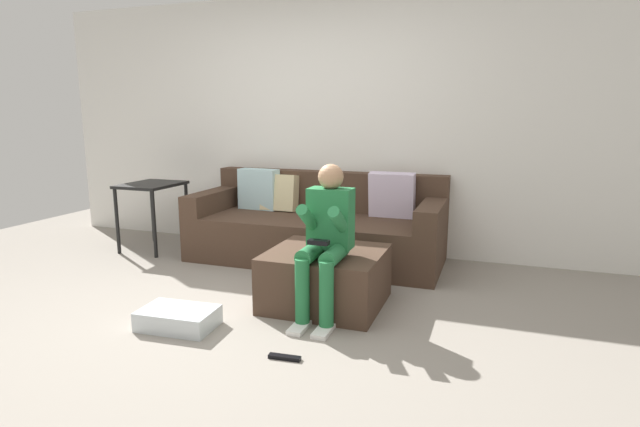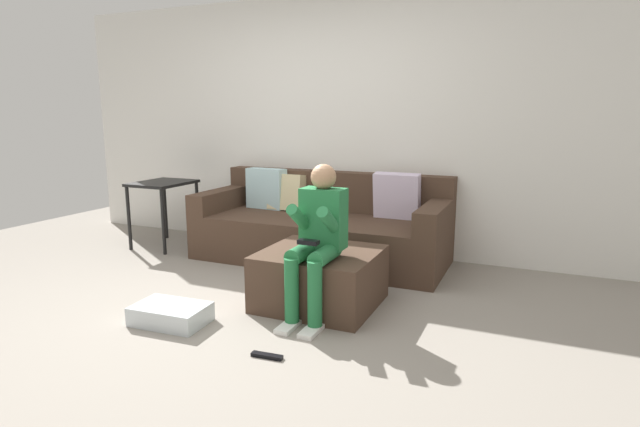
{
  "view_description": "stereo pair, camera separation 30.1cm",
  "coord_description": "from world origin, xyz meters",
  "px_view_note": "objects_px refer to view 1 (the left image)",
  "views": [
    {
      "loc": [
        1.78,
        -2.85,
        1.4
      ],
      "look_at": [
        0.4,
        1.07,
        0.58
      ],
      "focal_mm": 28.42,
      "sensor_mm": 36.0,
      "label": 1
    },
    {
      "loc": [
        2.06,
        -2.74,
        1.4
      ],
      "look_at": [
        0.4,
        1.07,
        0.58
      ],
      "focal_mm": 28.42,
      "sensor_mm": 36.0,
      "label": 2
    }
  ],
  "objects_px": {
    "couch_sectional": "(317,228)",
    "person_seated": "(326,234)",
    "ottoman": "(326,278)",
    "remote_near_ottoman": "(285,357)",
    "side_table": "(152,194)",
    "storage_bin": "(178,318)"
  },
  "relations": [
    {
      "from": "person_seated",
      "to": "remote_near_ottoman",
      "type": "distance_m",
      "value": 0.91
    },
    {
      "from": "ottoman",
      "to": "remote_near_ottoman",
      "type": "bearing_deg",
      "value": -86.61
    },
    {
      "from": "couch_sectional",
      "to": "ottoman",
      "type": "distance_m",
      "value": 1.23
    },
    {
      "from": "remote_near_ottoman",
      "to": "person_seated",
      "type": "bearing_deg",
      "value": 84.68
    },
    {
      "from": "couch_sectional",
      "to": "side_table",
      "type": "bearing_deg",
      "value": -172.61
    },
    {
      "from": "couch_sectional",
      "to": "side_table",
      "type": "xyz_separation_m",
      "value": [
        -1.73,
        -0.22,
        0.28
      ]
    },
    {
      "from": "couch_sectional",
      "to": "person_seated",
      "type": "xyz_separation_m",
      "value": [
        0.55,
        -1.33,
        0.28
      ]
    },
    {
      "from": "person_seated",
      "to": "remote_near_ottoman",
      "type": "xyz_separation_m",
      "value": [
        -0.01,
        -0.7,
        -0.58
      ]
    },
    {
      "from": "ottoman",
      "to": "person_seated",
      "type": "xyz_separation_m",
      "value": [
        0.07,
        -0.2,
        0.38
      ]
    },
    {
      "from": "storage_bin",
      "to": "remote_near_ottoman",
      "type": "bearing_deg",
      "value": -11.73
    },
    {
      "from": "couch_sectional",
      "to": "storage_bin",
      "type": "bearing_deg",
      "value": -99.5
    },
    {
      "from": "ottoman",
      "to": "side_table",
      "type": "relative_size",
      "value": 1.19
    },
    {
      "from": "side_table",
      "to": "remote_near_ottoman",
      "type": "bearing_deg",
      "value": -38.51
    },
    {
      "from": "remote_near_ottoman",
      "to": "ottoman",
      "type": "bearing_deg",
      "value": 89.14
    },
    {
      "from": "person_seated",
      "to": "remote_near_ottoman",
      "type": "relative_size",
      "value": 5.53
    },
    {
      "from": "couch_sectional",
      "to": "remote_near_ottoman",
      "type": "bearing_deg",
      "value": -75.27
    },
    {
      "from": "ottoman",
      "to": "person_seated",
      "type": "height_order",
      "value": "person_seated"
    },
    {
      "from": "couch_sectional",
      "to": "remote_near_ottoman",
      "type": "height_order",
      "value": "couch_sectional"
    },
    {
      "from": "couch_sectional",
      "to": "person_seated",
      "type": "relative_size",
      "value": 2.26
    },
    {
      "from": "person_seated",
      "to": "couch_sectional",
      "type": "bearing_deg",
      "value": 112.32
    },
    {
      "from": "ottoman",
      "to": "storage_bin",
      "type": "xyz_separation_m",
      "value": [
        -0.79,
        -0.72,
        -0.14
      ]
    },
    {
      "from": "ottoman",
      "to": "person_seated",
      "type": "relative_size",
      "value": 0.78
    }
  ]
}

